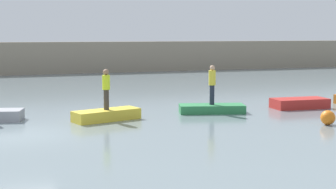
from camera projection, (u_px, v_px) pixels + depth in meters
ground_plane at (20, 135)px, 17.76m from camera, size 120.00×120.00×0.00m
embankment_wall at (2, 59)px, 43.56m from camera, size 80.00×1.20×2.90m
rowboat_yellow at (107, 115)px, 20.73m from camera, size 2.99×1.74×0.46m
rowboat_green at (212, 109)px, 22.74m from camera, size 3.16×1.85×0.38m
rowboat_red at (300, 103)px, 24.21m from camera, size 2.78×1.40×0.48m
person_hiviz_shirt at (106, 87)px, 20.59m from camera, size 0.32×0.32×1.70m
person_yellow_shirt at (212, 83)px, 22.60m from camera, size 0.32×0.32×1.81m
mooring_buoy at (328, 118)px, 19.70m from camera, size 0.59×0.59×0.59m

